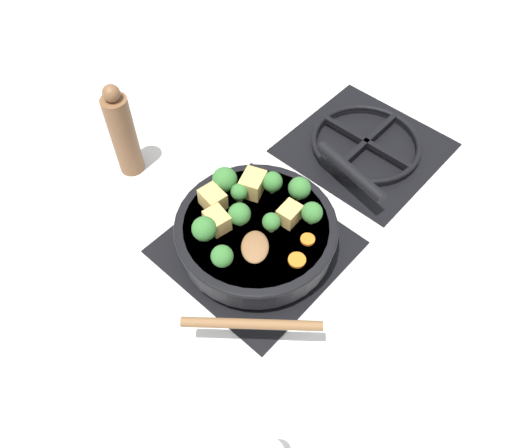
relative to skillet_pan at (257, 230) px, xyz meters
name	(u,v)px	position (x,y,z in m)	size (l,w,h in m)	color
ground_plane	(256,248)	(0.00, 0.00, -0.05)	(2.40, 2.40, 0.00)	silver
front_burner_grate	(256,244)	(0.00, 0.00, -0.04)	(0.31, 0.31, 0.03)	black
rear_burner_grate	(365,145)	(0.00, 0.36, -0.04)	(0.31, 0.31, 0.03)	black
skillet_pan	(257,230)	(0.00, 0.00, 0.00)	(0.30, 0.41, 0.05)	black
wooden_spoon	(253,287)	(0.09, -0.10, 0.03)	(0.22, 0.23, 0.02)	brown
tofu_cube_center_large	(289,214)	(0.04, 0.04, 0.04)	(0.04, 0.03, 0.03)	tan
tofu_cube_near_handle	(217,221)	(-0.05, -0.05, 0.04)	(0.04, 0.03, 0.03)	tan
tofu_cube_east_chunk	(213,199)	(-0.09, -0.02, 0.04)	(0.05, 0.04, 0.04)	tan
tofu_cube_west_chunk	(253,184)	(-0.06, 0.05, 0.04)	(0.05, 0.04, 0.04)	tan
broccoli_floret_near_spoon	(239,214)	(-0.02, -0.02, 0.05)	(0.04, 0.04, 0.05)	#709956
broccoli_floret_center_top	(312,213)	(0.07, 0.07, 0.05)	(0.04, 0.04, 0.05)	#709956
broccoli_floret_east_rim	(225,180)	(-0.10, 0.02, 0.05)	(0.05, 0.05, 0.05)	#709956
broccoli_floret_west_rim	(239,192)	(-0.06, 0.02, 0.05)	(0.03, 0.03, 0.04)	#709956
broccoli_floret_north_edge	(204,229)	(-0.05, -0.09, 0.05)	(0.04, 0.04, 0.05)	#709956
broccoli_floret_south_cluster	(272,182)	(-0.03, 0.07, 0.05)	(0.04, 0.04, 0.05)	#709956
broccoli_floret_mid_floret	(299,188)	(0.02, 0.10, 0.05)	(0.04, 0.04, 0.05)	#709956
broccoli_floret_small_inner	(271,222)	(0.03, 0.01, 0.05)	(0.03, 0.03, 0.04)	#709956
broccoli_floret_tall_stem	(222,256)	(0.02, -0.10, 0.05)	(0.04, 0.04, 0.05)	#709956
carrot_slice_orange_thin	(297,260)	(0.10, -0.01, 0.02)	(0.03, 0.03, 0.01)	orange
carrot_slice_near_center	(308,239)	(0.09, 0.03, 0.02)	(0.03, 0.03, 0.01)	orange
pepper_mill	(123,133)	(-0.34, -0.03, 0.05)	(0.05, 0.05, 0.22)	brown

